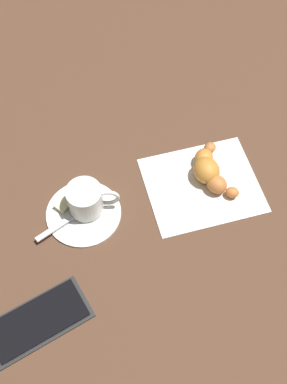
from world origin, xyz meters
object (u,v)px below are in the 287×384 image
object	(u,v)px
espresso_cup	(86,199)
sugar_packet	(69,197)
cell_phone	(38,321)
croissant	(209,170)
saucer	(83,211)
napkin	(202,185)
teaspoon	(80,211)

from	to	relation	value
espresso_cup	sugar_packet	size ratio (longest dim) A/B	1.44
espresso_cup	cell_phone	xyz separation A→B (m)	(0.13, 0.15, -0.03)
sugar_packet	croissant	world-z (taller)	croissant
saucer	cell_phone	xyz separation A→B (m)	(0.12, 0.15, -0.00)
sugar_packet	napkin	distance (m)	0.23
saucer	croissant	bearing A→B (deg)	175.27
napkin	teaspoon	bearing A→B (deg)	-7.40
sugar_packet	croissant	xyz separation A→B (m)	(-0.24, 0.05, 0.01)
saucer	sugar_packet	xyz separation A→B (m)	(0.01, -0.03, 0.01)
napkin	espresso_cup	bearing A→B (deg)	-9.12
napkin	croissant	bearing A→B (deg)	-145.99
teaspoon	cell_phone	world-z (taller)	teaspoon
teaspoon	sugar_packet	distance (m)	0.03
teaspoon	saucer	bearing A→B (deg)	-152.39
sugar_packet	napkin	world-z (taller)	sugar_packet
croissant	cell_phone	size ratio (longest dim) A/B	0.78
sugar_packet	cell_phone	bearing A→B (deg)	26.62
sugar_packet	napkin	size ratio (longest dim) A/B	0.31
cell_phone	teaspoon	bearing A→B (deg)	-128.52
napkin	croissant	world-z (taller)	croissant
espresso_cup	napkin	xyz separation A→B (m)	(-0.20, 0.03, -0.03)
saucer	teaspoon	world-z (taller)	teaspoon
espresso_cup	croissant	distance (m)	0.22
espresso_cup	croissant	bearing A→B (deg)	174.67
teaspoon	croissant	world-z (taller)	croissant
napkin	croissant	size ratio (longest dim) A/B	1.51
sugar_packet	cell_phone	distance (m)	0.21
espresso_cup	teaspoon	distance (m)	0.03
saucer	espresso_cup	distance (m)	0.03
teaspoon	napkin	size ratio (longest dim) A/B	0.66
espresso_cup	sugar_packet	distance (m)	0.04
teaspoon	napkin	xyz separation A→B (m)	(-0.21, 0.03, -0.01)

